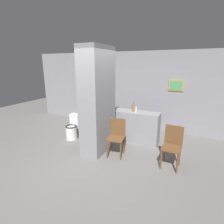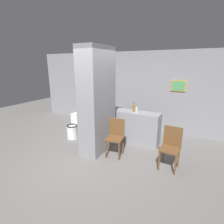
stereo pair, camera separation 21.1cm
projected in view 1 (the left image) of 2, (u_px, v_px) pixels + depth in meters
The scene contains 10 objects.
ground_plane at pixel (91, 159), 4.16m from camera, with size 14.00×14.00×0.00m, color slate.
wall_back at pixel (130, 90), 6.11m from camera, with size 8.00×0.09×2.60m.
pillar_center at pixel (98, 101), 4.30m from camera, with size 0.52×1.02×2.60m.
counter_shelf at pixel (134, 126), 5.04m from camera, with size 1.44×0.44×0.90m.
toilet at pixel (73, 128), 5.27m from camera, with size 0.34×0.50×0.72m.
chair_near_pillar at pixel (117, 135), 4.25m from camera, with size 0.44×0.44×0.91m.
chair_by_doorway at pixel (172, 145), 3.76m from camera, with size 0.40×0.40×0.91m.
bicycle at pixel (98, 124), 5.54m from camera, with size 1.60×0.42×0.69m.
bottle_tall at pixel (133, 108), 4.91m from camera, with size 0.07×0.07×0.28m.
bottle_short at pixel (136, 110), 4.80m from camera, with size 0.07×0.07×0.21m.
Camera 1 is at (2.04, -3.14, 2.18)m, focal length 28.00 mm.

